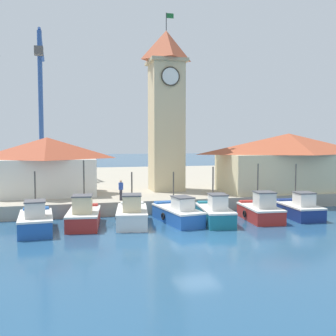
% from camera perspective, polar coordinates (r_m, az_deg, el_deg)
% --- Properties ---
extents(ground_plane, '(300.00, 300.00, 0.00)m').
position_cam_1_polar(ground_plane, '(23.18, 4.18, -10.47)').
color(ground_plane, navy).
extents(quay_wharf, '(120.00, 40.00, 1.08)m').
position_cam_1_polar(quay_wharf, '(50.52, -6.05, -1.99)').
color(quay_wharf, '#A89E89').
rests_on(quay_wharf, ground).
extents(fishing_boat_far_left, '(2.30, 4.77, 3.81)m').
position_cam_1_polar(fishing_boat_far_left, '(26.47, -18.66, -7.26)').
color(fishing_boat_far_left, '#2356A8').
rests_on(fishing_boat_far_left, ground).
extents(fishing_boat_left_outer, '(2.58, 4.81, 4.44)m').
position_cam_1_polar(fishing_boat_left_outer, '(27.21, -12.16, -6.79)').
color(fishing_boat_left_outer, '#AD2823').
rests_on(fishing_boat_left_outer, ground).
extents(fishing_boat_left_inner, '(2.80, 5.13, 3.60)m').
position_cam_1_polar(fishing_boat_left_inner, '(27.24, -5.26, -6.69)').
color(fishing_boat_left_inner, silver).
rests_on(fishing_boat_left_inner, ground).
extents(fishing_boat_mid_left, '(2.67, 5.41, 3.55)m').
position_cam_1_polar(fishing_boat_mid_left, '(27.87, 1.40, -6.57)').
color(fishing_boat_mid_left, '#2356A8').
rests_on(fishing_boat_mid_left, ground).
extents(fishing_boat_center, '(2.42, 4.91, 3.93)m').
position_cam_1_polar(fishing_boat_center, '(27.89, 6.83, -6.48)').
color(fishing_boat_center, '#196B7F').
rests_on(fishing_boat_center, ground).
extents(fishing_boat_mid_right, '(2.50, 4.45, 4.10)m').
position_cam_1_polar(fishing_boat_mid_right, '(29.39, 13.27, -6.04)').
color(fishing_boat_mid_right, '#AD2823').
rests_on(fishing_boat_mid_right, ground).
extents(fishing_boat_right_inner, '(2.29, 4.44, 4.02)m').
position_cam_1_polar(fishing_boat_right_inner, '(31.16, 18.47, -5.64)').
color(fishing_boat_right_inner, navy).
rests_on(fishing_boat_right_inner, ground).
extents(clock_tower, '(3.44, 3.44, 16.52)m').
position_cam_1_polar(clock_tower, '(37.31, -0.25, 8.88)').
color(clock_tower, beige).
rests_on(clock_tower, quay_wharf).
extents(warehouse_left, '(8.48, 6.02, 4.99)m').
position_cam_1_polar(warehouse_left, '(35.66, -17.12, 0.37)').
color(warehouse_left, silver).
rests_on(warehouse_left, quay_wharf).
extents(warehouse_right, '(13.01, 5.82, 5.37)m').
position_cam_1_polar(warehouse_right, '(38.48, 17.08, 0.90)').
color(warehouse_right, beige).
rests_on(warehouse_right, quay_wharf).
extents(port_crane_near, '(2.00, 7.32, 18.33)m').
position_cam_1_polar(port_crane_near, '(50.56, -17.92, 6.27)').
color(port_crane_near, navy).
rests_on(port_crane_near, quay_wharf).
extents(dock_worker_near_tower, '(0.34, 0.22, 1.62)m').
position_cam_1_polar(dock_worker_near_tower, '(31.14, -6.85, -3.15)').
color(dock_worker_near_tower, '#33333D').
rests_on(dock_worker_near_tower, quay_wharf).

